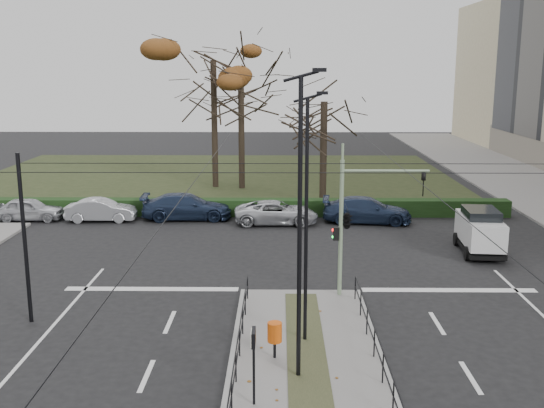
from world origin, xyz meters
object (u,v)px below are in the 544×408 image
(info_panel, at_px, (253,346))
(parked_car_third, at_px, (187,207))
(streetlamp_median_far, at_px, (307,218))
(white_van, at_px, (480,230))
(parked_car_second, at_px, (101,210))
(rust_tree, at_px, (213,60))
(parked_car_first, at_px, (29,209))
(parked_car_fourth, at_px, (276,212))
(bare_tree_near, at_px, (324,109))
(streetlamp_median_near, at_px, (300,227))
(parked_car_fifth, at_px, (367,210))
(traffic_light, at_px, (349,218))
(litter_bin, at_px, (275,333))
(bare_tree_center, at_px, (241,86))

(info_panel, bearing_deg, parked_car_third, 102.66)
(streetlamp_median_far, bearing_deg, white_van, 49.92)
(parked_car_second, bearing_deg, streetlamp_median_far, -148.09)
(white_van, xyz_separation_m, rust_tree, (-14.41, 16.94, 8.16))
(parked_car_first, height_order, white_van, white_van)
(parked_car_fourth, height_order, bare_tree_near, bare_tree_near)
(streetlamp_median_near, bearing_deg, parked_car_fifth, 76.74)
(parked_car_fifth, bearing_deg, streetlamp_median_far, 171.80)
(streetlamp_median_near, relative_size, bare_tree_near, 0.98)
(parked_car_second, height_order, rust_tree, rust_tree)
(parked_car_second, bearing_deg, bare_tree_near, -73.82)
(parked_car_second, xyz_separation_m, parked_car_third, (4.93, 0.56, 0.10))
(info_panel, xyz_separation_m, parked_car_fourth, (0.50, 20.30, -1.11))
(traffic_light, bearing_deg, litter_bin, -116.66)
(streetlamp_median_near, height_order, rust_tree, rust_tree)
(traffic_light, distance_m, parked_car_second, 18.27)
(parked_car_first, bearing_deg, traffic_light, -128.52)
(parked_car_fourth, xyz_separation_m, white_van, (9.81, -5.77, 0.48))
(litter_bin, bearing_deg, rust_tree, 99.15)
(bare_tree_center, xyz_separation_m, bare_tree_near, (5.57, -5.80, -1.28))
(litter_bin, relative_size, parked_car_third, 0.22)
(info_panel, height_order, streetlamp_median_far, streetlamp_median_far)
(parked_car_third, bearing_deg, parked_car_second, 93.81)
(parked_car_third, height_order, parked_car_fifth, parked_car_third)
(parked_car_second, xyz_separation_m, bare_tree_center, (7.63, 10.12, 6.83))
(parked_car_second, bearing_deg, streetlamp_median_near, -152.27)
(litter_bin, distance_m, rust_tree, 30.27)
(rust_tree, bearing_deg, parked_car_first, -133.32)
(litter_bin, bearing_deg, parked_car_fourth, 90.09)
(traffic_light, bearing_deg, parked_car_first, 143.82)
(info_panel, bearing_deg, streetlamp_median_far, 69.59)
(streetlamp_median_near, xyz_separation_m, rust_tree, (-5.33, 29.87, 4.78))
(info_panel, height_order, white_van, info_panel)
(streetlamp_median_near, bearing_deg, parked_car_third, 106.96)
(traffic_light, bearing_deg, parked_car_fifth, 78.97)
(parked_car_fifth, bearing_deg, parked_car_second, 95.45)
(parked_car_first, bearing_deg, parked_car_second, -94.14)
(parked_car_fourth, distance_m, rust_tree, 14.85)
(parked_car_second, height_order, parked_car_fourth, parked_car_fourth)
(info_panel, bearing_deg, litter_bin, 79.15)
(traffic_light, height_order, parked_car_fifth, traffic_light)
(parked_car_fifth, bearing_deg, litter_bin, 169.86)
(white_van, relative_size, rust_tree, 0.33)
(bare_tree_center, relative_size, bare_tree_near, 1.21)
(parked_car_fourth, xyz_separation_m, rust_tree, (-4.60, 11.17, 8.64))
(white_van, height_order, bare_tree_center, bare_tree_center)
(parked_car_first, distance_m, rust_tree, 16.82)
(parked_car_third, bearing_deg, rust_tree, -6.63)
(rust_tree, height_order, bare_tree_center, rust_tree)
(parked_car_third, relative_size, bare_tree_center, 0.49)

